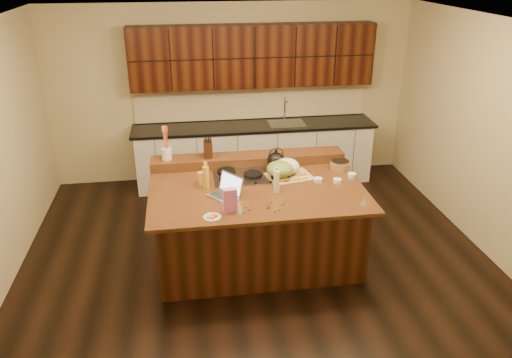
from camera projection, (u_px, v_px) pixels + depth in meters
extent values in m
cube|color=black|center=(257.00, 257.00, 5.99)|extent=(5.50, 5.00, 0.01)
cube|color=silver|center=(257.00, 22.00, 4.87)|extent=(5.50, 5.00, 0.01)
cube|color=tan|center=(232.00, 94.00, 7.69)|extent=(5.50, 0.01, 2.70)
cube|color=tan|center=(316.00, 292.00, 3.17)|extent=(5.50, 0.01, 2.70)
cube|color=tan|center=(490.00, 139.00, 5.81)|extent=(0.01, 5.00, 2.70)
cube|color=black|center=(257.00, 224.00, 5.81)|extent=(2.22, 1.42, 0.88)
cube|color=black|center=(257.00, 189.00, 5.62)|extent=(2.40, 1.60, 0.04)
cube|color=black|center=(248.00, 159.00, 6.22)|extent=(2.40, 0.30, 0.12)
cube|color=gray|center=(253.00, 176.00, 5.88)|extent=(0.92, 0.52, 0.02)
cylinder|color=black|center=(226.00, 172.00, 5.94)|extent=(0.22, 0.22, 0.03)
cylinder|color=black|center=(276.00, 169.00, 6.03)|extent=(0.22, 0.22, 0.03)
cylinder|color=black|center=(229.00, 181.00, 5.71)|extent=(0.22, 0.22, 0.03)
cylinder|color=black|center=(280.00, 177.00, 5.79)|extent=(0.22, 0.22, 0.03)
cylinder|color=black|center=(253.00, 174.00, 5.87)|extent=(0.22, 0.22, 0.03)
cube|color=silver|center=(255.00, 155.00, 7.80)|extent=(3.60, 0.62, 0.90)
cube|color=black|center=(255.00, 126.00, 7.61)|extent=(3.70, 0.66, 0.04)
cube|color=gray|center=(287.00, 124.00, 7.67)|extent=(0.55, 0.42, 0.01)
cylinder|color=gray|center=(285.00, 109.00, 7.75)|extent=(0.02, 0.02, 0.36)
cube|color=black|center=(253.00, 56.00, 7.32)|extent=(3.60, 0.34, 0.90)
cube|color=tan|center=(252.00, 103.00, 7.77)|extent=(3.60, 0.03, 0.50)
ellipsoid|color=black|center=(276.00, 160.00, 5.98)|extent=(0.27, 0.27, 0.19)
ellipsoid|color=olive|center=(280.00, 169.00, 5.75)|extent=(0.39, 0.39, 0.18)
cube|color=#B7B7BC|center=(224.00, 197.00, 5.38)|extent=(0.38, 0.40, 0.02)
cube|color=black|center=(224.00, 196.00, 5.37)|extent=(0.28, 0.31, 0.00)
cube|color=#B7B7BC|center=(231.00, 184.00, 5.40)|extent=(0.26, 0.31, 0.21)
cube|color=silver|center=(231.00, 184.00, 5.40)|extent=(0.23, 0.27, 0.18)
cylinder|color=gold|center=(206.00, 178.00, 5.52)|extent=(0.08, 0.08, 0.27)
cylinder|color=silver|center=(276.00, 182.00, 5.45)|extent=(0.07, 0.07, 0.25)
cube|color=tan|center=(290.00, 177.00, 5.84)|extent=(0.58, 0.47, 0.02)
ellipsoid|color=white|center=(287.00, 166.00, 5.86)|extent=(0.30, 0.30, 0.18)
cube|color=#EDD872|center=(284.00, 180.00, 5.71)|extent=(0.11, 0.03, 0.03)
cube|color=#EDD872|center=(293.00, 179.00, 5.72)|extent=(0.11, 0.03, 0.03)
cube|color=#EDD872|center=(303.00, 178.00, 5.74)|extent=(0.11, 0.03, 0.03)
cylinder|color=gray|center=(299.00, 176.00, 5.83)|extent=(0.20, 0.08, 0.01)
cylinder|color=white|center=(318.00, 180.00, 5.74)|extent=(0.10, 0.10, 0.04)
cylinder|color=white|center=(337.00, 181.00, 5.72)|extent=(0.11, 0.11, 0.04)
cylinder|color=white|center=(352.00, 175.00, 5.86)|extent=(0.13, 0.13, 0.04)
cylinder|color=#996B3F|center=(340.00, 166.00, 6.06)|extent=(0.30, 0.30, 0.09)
cone|color=silver|center=(364.00, 201.00, 5.22)|extent=(0.10, 0.10, 0.07)
cube|color=#D363B3|center=(230.00, 200.00, 5.02)|extent=(0.15, 0.09, 0.26)
cylinder|color=white|center=(212.00, 217.00, 4.96)|extent=(0.21, 0.21, 0.01)
cube|color=#C98746|center=(203.00, 178.00, 5.66)|extent=(0.12, 0.10, 0.15)
cylinder|color=white|center=(167.00, 154.00, 6.03)|extent=(0.15, 0.15, 0.14)
cube|color=black|center=(208.00, 149.00, 6.08)|extent=(0.10, 0.16, 0.20)
ellipsoid|color=red|center=(268.00, 206.00, 5.18)|extent=(0.02, 0.02, 0.02)
ellipsoid|color=#198C26|center=(279.00, 210.00, 5.10)|extent=(0.02, 0.02, 0.02)
ellipsoid|color=red|center=(268.00, 208.00, 5.14)|extent=(0.02, 0.02, 0.02)
ellipsoid|color=#198C26|center=(271.00, 202.00, 5.26)|extent=(0.02, 0.02, 0.02)
ellipsoid|color=red|center=(250.00, 210.00, 5.10)|extent=(0.02, 0.02, 0.02)
ellipsoid|color=#198C26|center=(245.00, 207.00, 5.15)|extent=(0.02, 0.02, 0.02)
ellipsoid|color=red|center=(252.00, 204.00, 5.22)|extent=(0.02, 0.02, 0.02)
ellipsoid|color=#198C26|center=(243.00, 212.00, 5.05)|extent=(0.02, 0.02, 0.02)
ellipsoid|color=red|center=(284.00, 203.00, 5.23)|extent=(0.02, 0.02, 0.02)
ellipsoid|color=#198C26|center=(283.00, 204.00, 5.21)|extent=(0.02, 0.02, 0.02)
ellipsoid|color=red|center=(275.00, 212.00, 5.06)|extent=(0.02, 0.02, 0.02)
ellipsoid|color=#198C26|center=(270.00, 208.00, 5.14)|extent=(0.02, 0.02, 0.02)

